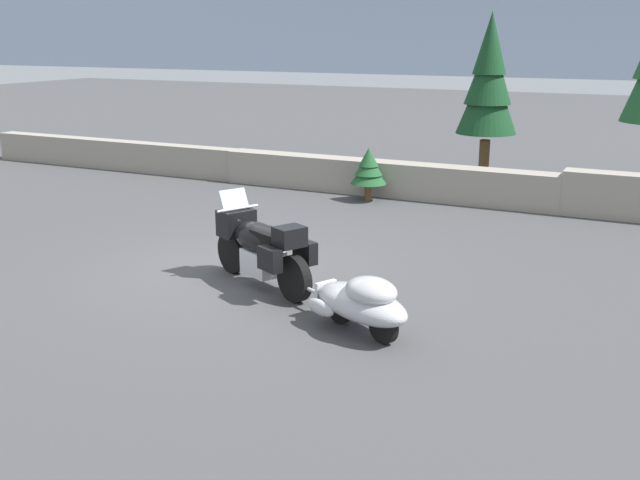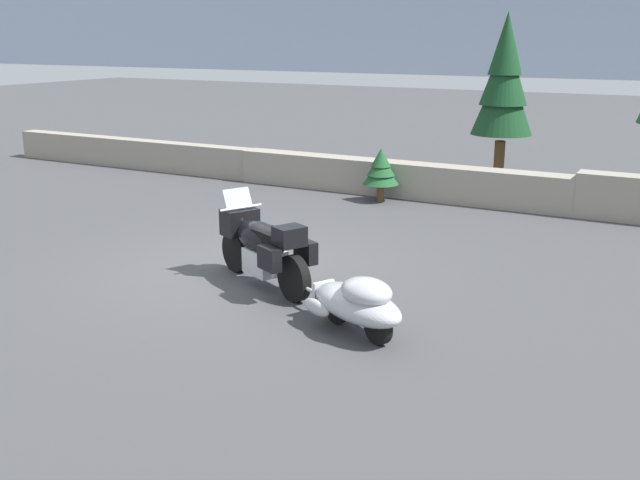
{
  "view_description": "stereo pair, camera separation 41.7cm",
  "coord_description": "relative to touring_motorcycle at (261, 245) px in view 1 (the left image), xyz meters",
  "views": [
    {
      "loc": [
        6.1,
        -9.37,
        3.59
      ],
      "look_at": [
        1.77,
        -0.5,
        0.85
      ],
      "focal_mm": 41.72,
      "sensor_mm": 36.0,
      "label": 1
    },
    {
      "loc": [
        6.47,
        -9.18,
        3.59
      ],
      "look_at": [
        1.77,
        -0.5,
        0.85
      ],
      "focal_mm": 41.72,
      "sensor_mm": 36.0,
      "label": 2
    }
  ],
  "objects": [
    {
      "name": "car_shaped_trailer",
      "position": [
        2.02,
        -1.0,
        -0.21
      ],
      "size": [
        2.13,
        1.3,
        0.76
      ],
      "color": "black",
      "rests_on": "ground"
    },
    {
      "name": "touring_motorcycle",
      "position": [
        0.0,
        0.0,
        0.0
      ],
      "size": [
        2.13,
        1.34,
        1.33
      ],
      "color": "black",
      "rests_on": "ground"
    },
    {
      "name": "stone_guard_wall",
      "position": [
        0.01,
        6.79,
        -0.2
      ],
      "size": [
        24.0,
        0.6,
        0.92
      ],
      "color": "gray",
      "rests_on": "ground"
    },
    {
      "name": "pine_sapling_near",
      "position": [
        -0.82,
        6.09,
        0.12
      ],
      "size": [
        0.8,
        0.8,
        1.19
      ],
      "color": "brown",
      "rests_on": "ground"
    },
    {
      "name": "pine_tree_secondary",
      "position": [
        1.16,
        8.48,
        1.95
      ],
      "size": [
        1.41,
        1.41,
        4.1
      ],
      "color": "brown",
      "rests_on": "ground"
    },
    {
      "name": "ground_plane",
      "position": [
        -0.76,
        0.4,
        -0.62
      ],
      "size": [
        80.0,
        80.0,
        0.0
      ],
      "primitive_type": "plane",
      "color": "#424244"
    }
  ]
}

